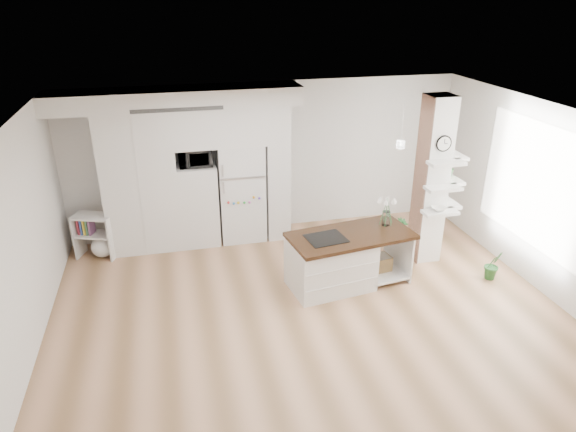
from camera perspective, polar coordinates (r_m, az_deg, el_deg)
The scene contains 14 objects.
floor at distance 7.21m, azimuth 2.53°, elevation -11.02°, with size 7.00×6.00×0.01m, color tan.
room at distance 6.33m, azimuth 2.84°, elevation 2.88°, with size 7.04×6.04×2.72m.
cabinet_wall at distance 8.74m, azimuth -11.42°, elevation 6.02°, with size 4.00×0.71×2.70m.
refrigerator at distance 9.03m, azimuth -5.25°, elevation 2.75°, with size 0.78×0.69×1.75m.
column at distance 8.39m, azimuth 16.38°, elevation 3.63°, with size 0.69×0.90×2.70m.
window at distance 8.31m, azimuth 25.90°, elevation 3.06°, with size 2.40×2.40×0.00m, color white.
pendant_light at distance 7.02m, azimuth 16.07°, elevation 6.39°, with size 0.12×0.12×0.10m, color white.
kitchen_island at distance 7.69m, azimuth 5.55°, elevation -4.85°, with size 1.94×1.12×1.39m.
bookshelf at distance 9.08m, azimuth -20.37°, elevation -2.38°, with size 0.72×0.56×0.75m.
floor_plant_a at distance 8.52m, azimuth 21.84°, elevation -5.05°, with size 0.27×0.21×0.48m, color #29682D.
floor_plant_b at distance 9.26m, azimuth 12.45°, elevation -1.60°, with size 0.24×0.24×0.44m, color #29682D.
microwave at distance 8.68m, azimuth -10.30°, elevation 6.44°, with size 0.54×0.37×0.30m, color #2D2D2D.
shelf_plant at distance 8.59m, azimuth 17.45°, elevation 5.21°, with size 0.27×0.23×0.30m, color #29682D.
decor_bowl at distance 8.29m, azimuth 16.39°, elevation 0.78°, with size 0.22×0.22×0.05m, color white.
Camera 1 is at (-1.68, -5.66, 4.13)m, focal length 32.00 mm.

